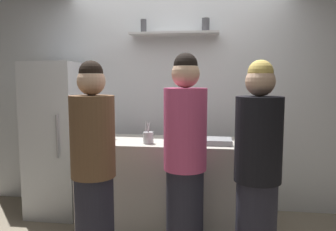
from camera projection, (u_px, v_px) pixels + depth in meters
back_wall_assembly at (177, 98)px, 3.81m from camera, size 4.80×0.32×2.60m
refrigerator at (58, 139)px, 3.65m from camera, size 0.57×0.65×1.72m
counter at (168, 186)px, 3.20m from camera, size 1.71×0.63×0.93m
baking_pan at (213, 141)px, 2.99m from camera, size 0.34×0.24×0.05m
utensil_holder at (148, 138)px, 3.01m from camera, size 0.10×0.10×0.22m
wine_bottle_dark_glass at (180, 130)px, 3.09m from camera, size 0.08×0.08×0.31m
wine_bottle_amber_glass at (240, 130)px, 3.14m from camera, size 0.08×0.08×0.29m
water_bottle_plastic at (109, 130)px, 3.25m from camera, size 0.09×0.09×0.20m
person_brown_jacket at (94, 171)px, 2.46m from camera, size 0.34×0.34×1.67m
person_pink_top at (185, 163)px, 2.55m from camera, size 0.34×0.34×1.73m
person_blonde at (257, 176)px, 2.35m from camera, size 0.34×0.34×1.66m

